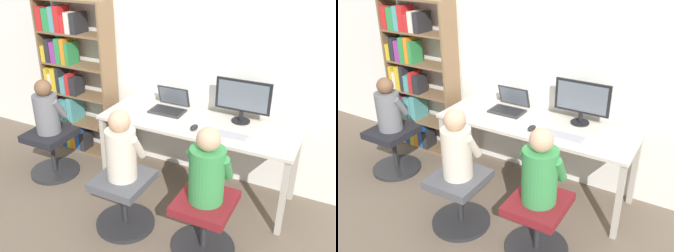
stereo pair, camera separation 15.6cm
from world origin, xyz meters
The scene contains 14 objects.
ground_plane centered at (0.00, 0.00, 0.00)m, with size 14.00×14.00×0.00m, color brown.
wall_back centered at (0.00, 0.70, 1.30)m, with size 10.00×0.05×2.60m.
desk centered at (0.00, 0.32, 0.67)m, with size 1.85×0.63×0.75m.
desktop_monitor centered at (0.35, 0.51, 0.97)m, with size 0.51×0.17×0.40m.
laptop centered at (-0.36, 0.44, 0.80)m, with size 0.34×0.28×0.22m.
keyboard centered at (0.31, 0.16, 0.76)m, with size 0.43×0.14×0.03m.
computer_mouse_by_keyboard centered at (0.03, 0.17, 0.77)m, with size 0.06×0.11×0.04m.
office_chair_left centered at (0.39, -0.42, 0.28)m, with size 0.51×0.51×0.50m.
office_chair_right centered at (-0.34, -0.45, 0.28)m, with size 0.51×0.51×0.50m.
person_at_monitor centered at (0.39, -0.41, 0.76)m, with size 0.33×0.29×0.60m.
person_at_laptop centered at (-0.34, -0.45, 0.76)m, with size 0.30×0.28×0.60m.
bookshelf centered at (-1.64, 0.48, 0.85)m, with size 0.86×0.27×1.74m.
office_chair_side centered at (-1.47, -0.09, 0.28)m, with size 0.51×0.51×0.50m.
person_near_shelf centered at (-1.47, -0.08, 0.74)m, with size 0.30×0.27×0.56m.
Camera 2 is at (1.32, -2.53, 2.23)m, focal length 40.00 mm.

